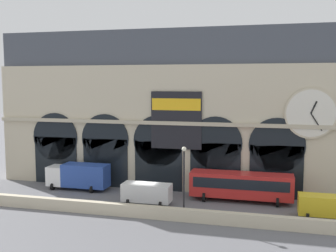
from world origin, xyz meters
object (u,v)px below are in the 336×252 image
at_px(box_truck_midwest, 79,176).
at_px(street_lamp_quayside, 184,173).
at_px(van_center, 147,193).
at_px(bus_mideast, 241,185).
at_px(van_east, 327,206).

height_order(box_truck_midwest, street_lamp_quayside, street_lamp_quayside).
xyz_separation_m(van_center, street_lamp_quayside, (4.76, -3.41, 3.17)).
bearing_deg(van_center, bus_mideast, 20.26).
bearing_deg(box_truck_midwest, van_center, -20.31).
xyz_separation_m(box_truck_midwest, street_lamp_quayside, (14.44, -6.99, 2.71)).
bearing_deg(street_lamp_quayside, van_east, 14.14).
bearing_deg(van_east, van_center, 179.69).
xyz_separation_m(van_center, van_east, (17.91, -0.10, 0.00)).
relative_size(box_truck_midwest, street_lamp_quayside, 1.09).
distance_m(box_truck_midwest, van_east, 27.84).
distance_m(bus_mideast, street_lamp_quayside, 8.87).
xyz_separation_m(bus_mideast, van_east, (8.31, -3.64, -0.54)).
distance_m(van_center, street_lamp_quayside, 6.66).
height_order(van_center, van_east, same).
relative_size(bus_mideast, street_lamp_quayside, 1.59).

